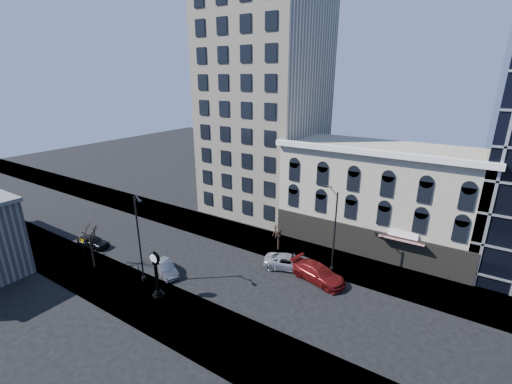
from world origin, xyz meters
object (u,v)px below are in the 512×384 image
Objects in this scene: street_lamp_near at (138,217)px; car_near_a at (93,242)px; street_clock at (157,277)px; car_near_b at (166,268)px; warning_sign at (82,243)px.

street_lamp_near is 2.31× the size of car_near_a.
car_near_b is (-2.56, 3.31, -1.62)m from street_clock.
street_clock is at bearing 6.14° from street_lamp_near.
street_lamp_near is (-2.74, 0.83, 5.00)m from street_clock.
street_clock is 5.76m from street_lamp_near.
street_lamp_near is 2.31× the size of car_near_b.
warning_sign is at bearing 175.50° from street_clock.
warning_sign is 11.22m from car_near_b.
street_clock reaches higher than car_near_b.
car_near_a is at bearing 101.49° from warning_sign.
street_lamp_near reaches higher than warning_sign.
car_near_a is (-0.96, 1.85, -0.88)m from warning_sign.
street_clock is at bearing -110.40° from car_near_a.
street_lamp_near is at bearing -162.13° from car_near_b.
street_lamp_near is 13.59m from car_near_a.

